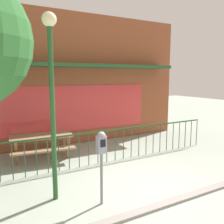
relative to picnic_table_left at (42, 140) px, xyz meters
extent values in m
plane|color=#98A394|center=(1.64, -3.08, -0.61)|extent=(40.00, 40.00, 0.00)
cube|color=#54321F|center=(1.64, 1.49, -0.61)|extent=(8.94, 0.54, 0.01)
cube|color=brown|center=(1.64, 1.49, 1.80)|extent=(8.94, 0.50, 4.83)
cube|color=#D83838|center=(1.64, 1.23, 0.74)|extent=(5.81, 0.02, 1.70)
cube|color=#254F2A|center=(1.64, 0.82, 2.30)|extent=(7.60, 0.83, 0.12)
cube|color=#1A4520|center=(1.64, -1.13, 0.34)|extent=(7.51, 0.04, 0.04)
cylinder|color=#2C412E|center=(-0.96, -1.13, -0.14)|extent=(0.02, 0.02, 0.95)
cylinder|color=#2B4031|center=(-0.67, -1.13, -0.14)|extent=(0.02, 0.02, 0.95)
cylinder|color=#1A4E2E|center=(-0.38, -1.13, -0.14)|extent=(0.02, 0.02, 0.95)
cylinder|color=#2D4C21|center=(-0.09, -1.13, -0.14)|extent=(0.02, 0.02, 0.95)
cylinder|color=#273E1F|center=(0.20, -1.13, -0.14)|extent=(0.02, 0.02, 0.95)
cylinder|color=#1F4C32|center=(0.49, -1.13, -0.14)|extent=(0.02, 0.02, 0.95)
cylinder|color=#204E30|center=(0.77, -1.13, -0.14)|extent=(0.02, 0.02, 0.95)
cylinder|color=#2C4B29|center=(1.06, -1.13, -0.14)|extent=(0.02, 0.02, 0.95)
cylinder|color=#283F21|center=(1.35, -1.13, -0.14)|extent=(0.02, 0.02, 0.95)
cylinder|color=#2C4820|center=(1.64, -1.13, -0.14)|extent=(0.02, 0.02, 0.95)
cylinder|color=#1C4D25|center=(1.93, -1.13, -0.14)|extent=(0.02, 0.02, 0.95)
cylinder|color=#2B4320|center=(2.22, -1.13, -0.14)|extent=(0.02, 0.02, 0.95)
cylinder|color=#214B28|center=(2.51, -1.13, -0.14)|extent=(0.02, 0.02, 0.95)
cylinder|color=#20432E|center=(2.80, -1.13, -0.14)|extent=(0.02, 0.02, 0.95)
cylinder|color=#2B4A27|center=(3.09, -1.13, -0.14)|extent=(0.02, 0.02, 0.95)
cylinder|color=#26472A|center=(3.37, -1.13, -0.14)|extent=(0.02, 0.02, 0.95)
cylinder|color=#264323|center=(3.66, -1.13, -0.14)|extent=(0.02, 0.02, 0.95)
cylinder|color=#225021|center=(3.95, -1.13, -0.14)|extent=(0.02, 0.02, 0.95)
cylinder|color=#2A4A2D|center=(4.24, -1.13, -0.14)|extent=(0.02, 0.02, 0.95)
cylinder|color=#2A4A2C|center=(4.53, -1.13, -0.14)|extent=(0.02, 0.02, 0.95)
cylinder|color=#204522|center=(4.82, -1.13, -0.14)|extent=(0.02, 0.02, 0.95)
cylinder|color=#264028|center=(5.11, -1.13, -0.14)|extent=(0.02, 0.02, 0.95)
cylinder|color=#2C492C|center=(5.40, -1.13, -0.14)|extent=(0.02, 0.02, 0.95)
cube|color=#9A6D4E|center=(0.00, 0.00, 0.13)|extent=(1.86, 0.93, 0.07)
cube|color=#956E4C|center=(-0.05, -0.55, -0.17)|extent=(1.82, 0.43, 0.05)
cube|color=#967D4D|center=(0.05, 0.55, -0.17)|extent=(1.82, 0.43, 0.05)
cube|color=olive|center=(-0.76, -0.21, -0.24)|extent=(0.10, 0.35, 0.78)
cube|color=olive|center=(-0.71, 0.35, -0.24)|extent=(0.10, 0.35, 0.78)
cube|color=#8D5C41|center=(0.71, -0.35, -0.24)|extent=(0.10, 0.35, 0.78)
cube|color=olive|center=(0.76, 0.21, -0.24)|extent=(0.10, 0.35, 0.78)
cylinder|color=gray|center=(0.46, -3.18, -0.08)|extent=(0.06, 0.06, 1.06)
cube|color=#8F90A2|center=(0.46, -3.18, 0.62)|extent=(0.18, 0.14, 0.33)
sphere|color=gray|center=(0.46, -3.18, 0.78)|extent=(0.17, 0.17, 0.17)
cube|color=black|center=(0.46, -3.26, 0.66)|extent=(0.11, 0.01, 0.15)
cylinder|color=#244E25|center=(-0.30, -2.54, 1.12)|extent=(0.10, 0.10, 3.46)
sphere|color=beige|center=(-0.30, -2.54, 2.97)|extent=(0.28, 0.28, 0.28)
cube|color=gray|center=(1.64, -3.84, -0.61)|extent=(12.52, 0.20, 0.11)
camera|label=1|loc=(-1.51, -7.20, 1.91)|focal=38.38mm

